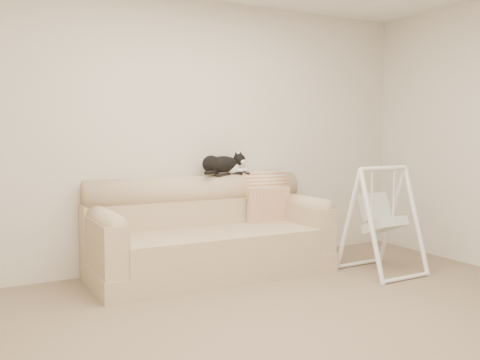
# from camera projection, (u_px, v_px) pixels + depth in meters

# --- Properties ---
(ground_plane) EXTENTS (5.00, 5.00, 0.00)m
(ground_plane) POSITION_uv_depth(u_px,v_px,m) (304.00, 329.00, 3.57)
(ground_plane) COLOR #6F624F
(ground_plane) RESTS_ON ground
(room_shell) EXTENTS (5.04, 4.04, 2.60)m
(room_shell) POSITION_uv_depth(u_px,v_px,m) (307.00, 99.00, 3.43)
(room_shell) COLOR beige
(room_shell) RESTS_ON ground
(sofa) EXTENTS (2.20, 0.93, 0.90)m
(sofa) POSITION_uv_depth(u_px,v_px,m) (208.00, 236.00, 4.97)
(sofa) COLOR tan
(sofa) RESTS_ON ground
(remote_a) EXTENTS (0.18, 0.12, 0.03)m
(remote_a) POSITION_uv_depth(u_px,v_px,m) (222.00, 174.00, 5.24)
(remote_a) COLOR black
(remote_a) RESTS_ON sofa
(remote_b) EXTENTS (0.16, 0.15, 0.02)m
(remote_b) POSITION_uv_depth(u_px,v_px,m) (241.00, 173.00, 5.35)
(remote_b) COLOR black
(remote_b) RESTS_ON sofa
(tuxedo_cat) EXTENTS (0.55, 0.33, 0.22)m
(tuxedo_cat) POSITION_uv_depth(u_px,v_px,m) (223.00, 164.00, 5.25)
(tuxedo_cat) COLOR black
(tuxedo_cat) RESTS_ON sofa
(throw_blanket) EXTENTS (0.46, 0.38, 0.58)m
(throw_blanket) POSITION_uv_depth(u_px,v_px,m) (261.00, 190.00, 5.47)
(throw_blanket) COLOR #BB6E3A
(throw_blanket) RESTS_ON sofa
(baby_swing) EXTENTS (0.64, 0.68, 1.01)m
(baby_swing) POSITION_uv_depth(u_px,v_px,m) (382.00, 220.00, 4.99)
(baby_swing) COLOR white
(baby_swing) RESTS_ON ground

